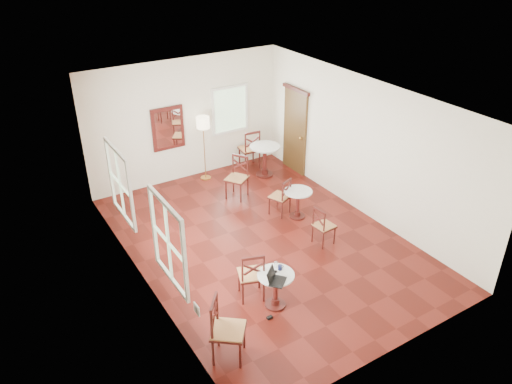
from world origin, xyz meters
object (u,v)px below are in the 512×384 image
navy_mug (280,267)px  chair_back_b (237,178)px  chair_back_a (250,149)px  cafe_table_near (276,286)px  power_adapter (270,317)px  chair_mid_b (323,226)px  laptop (275,279)px  chair_near_a (251,275)px  floor_lamp (203,127)px  cafe_table_back (265,157)px  chair_mid_a (281,197)px  water_glass (276,265)px  mouse (275,272)px  cafe_table_mid (298,201)px  chair_near_b (226,330)px

navy_mug → chair_back_b: bearing=71.0°
chair_back_a → chair_back_b: 1.61m
cafe_table_near → power_adapter: (-0.26, -0.22, -0.39)m
chair_mid_b → chair_back_b: size_ratio=0.82×
chair_back_a → laptop: (-2.54, -4.98, 0.18)m
chair_near_a → floor_lamp: 4.77m
chair_back_a → cafe_table_back: bearing=103.8°
chair_back_a → laptop: bearing=69.6°
chair_mid_a → power_adapter: 3.37m
floor_lamp → water_glass: bearing=-102.5°
chair_back_b → mouse: chair_back_b is taller
cafe_table_near → mouse: 0.27m
power_adapter → cafe_table_mid: bearing=46.1°
chair_mid_a → navy_mug: bearing=32.4°
mouse → water_glass: size_ratio=1.00×
chair_mid_b → power_adapter: size_ratio=8.63×
laptop → power_adapter: bearing=168.4°
chair_back_b → chair_mid_a: bearing=-14.5°
cafe_table_mid → mouse: (-2.01, -2.09, 0.27)m
cafe_table_near → cafe_table_mid: bearing=46.8°
chair_back_b → water_glass: chair_back_b is taller
chair_back_b → laptop: bearing=-55.0°
cafe_table_mid → chair_near_a: 2.84m
laptop → navy_mug: size_ratio=3.74×
chair_near_b → mouse: (1.24, 0.60, 0.15)m
navy_mug → water_glass: size_ratio=1.06×
chair_near_a → navy_mug: 0.53m
chair_mid_b → laptop: size_ratio=2.06×
chair_mid_b → chair_back_b: (-0.48, 2.58, 0.09)m
chair_mid_b → chair_back_a: (0.59, 3.79, 0.11)m
cafe_table_near → chair_back_a: chair_back_a is taller
chair_mid_b → cafe_table_mid: bearing=-13.4°
cafe_table_mid → laptop: bearing=-133.0°
cafe_table_near → chair_mid_b: 2.11m
cafe_table_back → chair_mid_b: (-0.67, -3.19, -0.09)m
cafe_table_near → power_adapter: size_ratio=6.81×
chair_near_b → cafe_table_near: bearing=-26.9°
chair_mid_a → chair_near_a: bearing=22.7°
cafe_table_back → power_adapter: bearing=-121.8°
cafe_table_mid → chair_near_b: (-3.25, -2.70, 0.12)m
chair_near_b → cafe_table_mid: bearing=-11.5°
water_glass → power_adapter: 0.86m
chair_mid_a → cafe_table_back: bearing=-135.3°
chair_near_a → chair_back_a: size_ratio=0.91×
chair_near_a → laptop: chair_near_a is taller
cafe_table_near → cafe_table_back: cafe_table_back is taller
cafe_table_mid → chair_near_a: (-2.24, -1.75, 0.08)m
chair_near_b → chair_back_a: (3.66, 5.39, 0.00)m
cafe_table_near → cafe_table_mid: size_ratio=1.01×
power_adapter → chair_near_b: bearing=-161.0°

